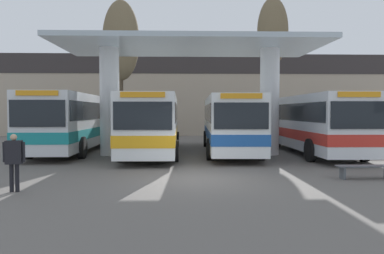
{
  "coord_description": "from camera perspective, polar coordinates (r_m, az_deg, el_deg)",
  "views": [
    {
      "loc": [
        -0.51,
        -12.55,
        2.28
      ],
      "look_at": [
        0.0,
        3.86,
        1.6
      ],
      "focal_mm": 35.0,
      "sensor_mm": 36.0,
      "label": 1
    }
  ],
  "objects": [
    {
      "name": "ground_plane",
      "position": [
        12.77,
        0.55,
        -7.92
      ],
      "size": [
        100.0,
        100.0,
        0.0
      ],
      "primitive_type": "plane",
      "color": "#605B56"
    },
    {
      "name": "townhouse_backdrop",
      "position": [
        35.37,
        -0.96,
        5.91
      ],
      "size": [
        40.0,
        0.58,
        7.66
      ],
      "color": "tan",
      "rests_on": "ground_plane"
    },
    {
      "name": "station_canopy",
      "position": [
        19.71,
        -0.29,
        9.25
      ],
      "size": [
        13.37,
        6.12,
        5.81
      ],
      "color": "silver",
      "rests_on": "ground_plane"
    },
    {
      "name": "transit_bus_left_bay",
      "position": [
        22.52,
        -17.3,
        1.04
      ],
      "size": [
        2.81,
        11.6,
        3.2
      ],
      "rotation": [
        0.0,
        0.0,
        3.14
      ],
      "color": "silver",
      "rests_on": "ground_plane"
    },
    {
      "name": "transit_bus_center_bay",
      "position": [
        20.63,
        -5.9,
        0.82
      ],
      "size": [
        2.79,
        11.83,
        3.08
      ],
      "rotation": [
        0.0,
        0.0,
        3.14
      ],
      "color": "white",
      "rests_on": "ground_plane"
    },
    {
      "name": "transit_bus_right_bay",
      "position": [
        21.07,
        5.65,
        0.83
      ],
      "size": [
        3.03,
        11.56,
        3.06
      ],
      "rotation": [
        0.0,
        0.0,
        3.1
      ],
      "color": "white",
      "rests_on": "ground_plane"
    },
    {
      "name": "transit_bus_far_right_bay",
      "position": [
        21.17,
        17.94,
        0.81
      ],
      "size": [
        2.78,
        10.56,
        3.1
      ],
      "rotation": [
        0.0,
        0.0,
        3.13
      ],
      "color": "silver",
      "rests_on": "ground_plane"
    },
    {
      "name": "waiting_bench_near_pillar",
      "position": [
        13.99,
        24.89,
        -5.78
      ],
      "size": [
        1.93,
        0.44,
        0.46
      ],
      "color": "#4C5156",
      "rests_on": "ground_plane"
    },
    {
      "name": "pedestrian_waiting",
      "position": [
        11.73,
        -25.49,
        -4.1
      ],
      "size": [
        0.61,
        0.28,
        1.65
      ],
      "rotation": [
        0.0,
        0.0,
        0.11
      ],
      "color": "black",
      "rests_on": "ground_plane"
    },
    {
      "name": "poplar_tree_behind_left",
      "position": [
        29.04,
        12.19,
        13.81
      ],
      "size": [
        2.26,
        2.26,
        10.68
      ],
      "color": "#473A2B",
      "rests_on": "ground_plane"
    },
    {
      "name": "poplar_tree_behind_right",
      "position": [
        28.49,
        -10.77,
        12.74
      ],
      "size": [
        2.66,
        2.66,
        10.41
      ],
      "color": "#473A2B",
      "rests_on": "ground_plane"
    }
  ]
}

